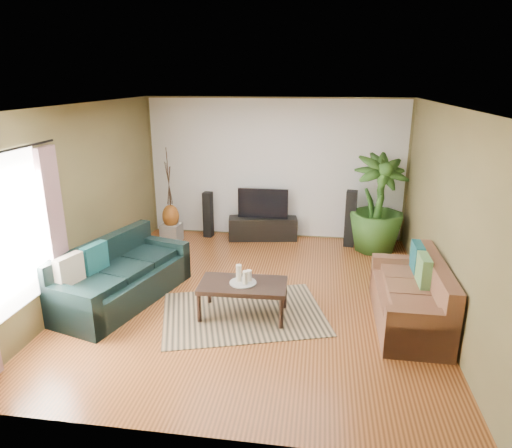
% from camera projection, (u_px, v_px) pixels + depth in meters
% --- Properties ---
extents(floor, '(5.50, 5.50, 0.00)m').
position_uv_depth(floor, '(254.00, 297.00, 6.63)').
color(floor, '#9E5628').
rests_on(floor, ground).
extents(ceiling, '(5.50, 5.50, 0.00)m').
position_uv_depth(ceiling, '(254.00, 106.00, 5.80)').
color(ceiling, white).
rests_on(ceiling, ground).
extents(wall_back, '(5.00, 0.00, 5.00)m').
position_uv_depth(wall_back, '(275.00, 169.00, 8.80)').
color(wall_back, brown).
rests_on(wall_back, ground).
extents(wall_front, '(5.00, 0.00, 5.00)m').
position_uv_depth(wall_front, '(203.00, 301.00, 3.62)').
color(wall_front, brown).
rests_on(wall_front, ground).
extents(wall_left, '(0.00, 5.50, 5.50)m').
position_uv_depth(wall_left, '(82.00, 201.00, 6.56)').
color(wall_left, brown).
rests_on(wall_left, ground).
extents(wall_right, '(0.00, 5.50, 5.50)m').
position_uv_depth(wall_right, '(446.00, 215.00, 5.87)').
color(wall_right, brown).
rests_on(wall_right, ground).
extents(backwall_panel, '(4.90, 0.00, 4.90)m').
position_uv_depth(backwall_panel, '(275.00, 169.00, 8.80)').
color(backwall_panel, white).
rests_on(backwall_panel, ground).
extents(window_pane, '(0.00, 1.80, 1.80)m').
position_uv_depth(window_pane, '(11.00, 233.00, 5.03)').
color(window_pane, white).
rests_on(window_pane, ground).
extents(curtain_far, '(0.08, 0.35, 2.20)m').
position_uv_depth(curtain_far, '(56.00, 233.00, 5.81)').
color(curtain_far, gray).
rests_on(curtain_far, ground).
extents(curtain_rod, '(0.03, 1.90, 0.03)m').
position_uv_depth(curtain_rod, '(1.00, 152.00, 4.75)').
color(curtain_rod, black).
rests_on(curtain_rod, ground).
extents(sofa_left, '(1.46, 2.29, 0.85)m').
position_uv_depth(sofa_left, '(122.00, 272.00, 6.42)').
color(sofa_left, black).
rests_on(sofa_left, floor).
extents(sofa_right, '(0.81, 1.77, 0.85)m').
position_uv_depth(sofa_right, '(409.00, 293.00, 5.81)').
color(sofa_right, brown).
rests_on(sofa_right, floor).
extents(area_rug, '(2.48, 2.07, 0.01)m').
position_uv_depth(area_rug, '(243.00, 313.00, 6.15)').
color(area_rug, '#9C815C').
rests_on(area_rug, floor).
extents(coffee_table, '(1.16, 0.65, 0.47)m').
position_uv_depth(coffee_table, '(243.00, 299.00, 6.05)').
color(coffee_table, black).
rests_on(coffee_table, floor).
extents(candle_tray, '(0.35, 0.35, 0.02)m').
position_uv_depth(candle_tray, '(243.00, 283.00, 5.98)').
color(candle_tray, '#969791').
rests_on(candle_tray, coffee_table).
extents(candle_tall, '(0.07, 0.07, 0.23)m').
position_uv_depth(candle_tall, '(239.00, 273.00, 5.98)').
color(candle_tall, beige).
rests_on(candle_tall, candle_tray).
extents(candle_mid, '(0.07, 0.07, 0.18)m').
position_uv_depth(candle_mid, '(245.00, 277.00, 5.91)').
color(candle_mid, beige).
rests_on(candle_mid, candle_tray).
extents(candle_short, '(0.07, 0.07, 0.15)m').
position_uv_depth(candle_short, '(249.00, 275.00, 6.00)').
color(candle_short, '#F6E6CF').
rests_on(candle_short, candle_tray).
extents(tv_stand, '(1.37, 0.60, 0.44)m').
position_uv_depth(tv_stand, '(263.00, 228.00, 8.94)').
color(tv_stand, black).
rests_on(tv_stand, floor).
extents(television, '(0.97, 0.05, 0.57)m').
position_uv_depth(television, '(263.00, 203.00, 8.79)').
color(television, black).
rests_on(television, tv_stand).
extents(speaker_left, '(0.19, 0.20, 0.91)m').
position_uv_depth(speaker_left, '(208.00, 215.00, 9.02)').
color(speaker_left, black).
rests_on(speaker_left, floor).
extents(speaker_right, '(0.22, 0.24, 1.06)m').
position_uv_depth(speaker_right, '(350.00, 219.00, 8.50)').
color(speaker_right, black).
rests_on(speaker_right, floor).
extents(potted_plant, '(1.27, 1.27, 1.76)m').
position_uv_depth(potted_plant, '(377.00, 204.00, 8.17)').
color(potted_plant, '#28501A').
rests_on(potted_plant, floor).
extents(plant_pot, '(0.32, 0.32, 0.25)m').
position_uv_depth(plant_pot, '(374.00, 243.00, 8.40)').
color(plant_pot, black).
rests_on(plant_pot, floor).
extents(pedestal, '(0.38, 0.38, 0.35)m').
position_uv_depth(pedestal, '(172.00, 233.00, 8.83)').
color(pedestal, gray).
rests_on(pedestal, floor).
extents(vase, '(0.32, 0.32, 0.45)m').
position_uv_depth(vase, '(171.00, 216.00, 8.72)').
color(vase, brown).
rests_on(vase, pedestal).
extents(side_table, '(0.65, 0.65, 0.57)m').
position_uv_depth(side_table, '(128.00, 250.00, 7.62)').
color(side_table, brown).
rests_on(side_table, floor).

